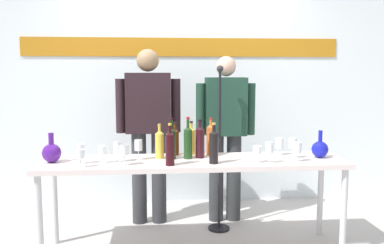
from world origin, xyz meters
TOP-DOWN VIEW (x-y plane):
  - back_wall at (0.00, 1.36)m, footprint 4.90×0.11m
  - display_table at (0.00, 0.00)m, footprint 2.44×0.56m
  - decanter_blue_left at (-1.11, 0.00)m, footprint 0.15×0.15m
  - decanter_blue_right at (1.04, 0.00)m, footprint 0.14×0.14m
  - presenter_left at (-0.37, 0.67)m, footprint 0.61×0.22m
  - presenter_right at (0.37, 0.67)m, footprint 0.57×0.22m
  - wine_bottle_0 at (-0.19, -0.18)m, footprint 0.07×0.07m
  - wine_bottle_1 at (0.14, -0.15)m, footprint 0.07×0.07m
  - wine_bottle_2 at (0.00, 0.23)m, footprint 0.07×0.07m
  - wine_bottle_3 at (-0.27, 0.08)m, footprint 0.07×0.07m
  - wine_bottle_4 at (-0.04, 0.05)m, footprint 0.07×0.07m
  - wine_bottle_5 at (-0.14, 0.23)m, footprint 0.07×0.07m
  - wine_bottle_6 at (0.16, 0.19)m, footprint 0.07×0.07m
  - wine_bottle_7 at (-0.17, 0.05)m, footprint 0.07×0.07m
  - wine_bottle_8 at (0.06, 0.08)m, footprint 0.07×0.07m
  - wine_glass_left_0 at (-0.54, -0.15)m, footprint 0.07×0.07m
  - wine_glass_left_1 at (-0.85, -0.20)m, footprint 0.07×0.07m
  - wine_glass_left_2 at (-0.60, -0.03)m, footprint 0.06×0.06m
  - wine_glass_left_3 at (-0.44, 0.04)m, footprint 0.06×0.06m
  - wine_glass_left_4 at (-0.71, -0.06)m, footprint 0.06×0.06m
  - wine_glass_left_5 at (-0.88, -0.07)m, footprint 0.06×0.06m
  - wine_glass_right_0 at (0.74, 0.13)m, footprint 0.07×0.07m
  - wine_glass_right_1 at (0.57, -0.17)m, footprint 0.06×0.06m
  - wine_glass_right_2 at (0.80, -0.14)m, footprint 0.06×0.06m
  - wine_glass_right_3 at (0.81, -0.01)m, footprint 0.06×0.06m
  - wine_glass_right_4 at (0.48, -0.15)m, footprint 0.07×0.07m
  - microphone_stand at (0.27, 0.42)m, footprint 0.20×0.20m

SIDE VIEW (x-z plane):
  - microphone_stand at x=0.27m, z-range -0.25..1.26m
  - display_table at x=0.00m, z-range 0.31..1.07m
  - decanter_blue_right at x=1.04m, z-range 0.71..0.94m
  - decanter_blue_left at x=-1.11m, z-range 0.72..0.95m
  - wine_glass_left_4 at x=-0.71m, z-range 0.78..0.92m
  - wine_glass_right_4 at x=0.48m, z-range 0.78..0.92m
  - wine_glass_right_0 at x=0.74m, z-range 0.78..0.93m
  - wine_glass_left_1 at x=-0.85m, z-range 0.78..0.92m
  - wine_glass_left_5 at x=-0.88m, z-range 0.78..0.94m
  - wine_glass_right_2 at x=0.80m, z-range 0.78..0.94m
  - wine_glass_left_2 at x=-0.60m, z-range 0.79..0.94m
  - wine_glass_left_0 at x=-0.54m, z-range 0.79..0.94m
  - wine_glass_left_3 at x=-0.44m, z-range 0.79..0.95m
  - wine_glass_right_1 at x=0.57m, z-range 0.79..0.95m
  - wine_bottle_5 at x=-0.14m, z-range 0.73..1.01m
  - wine_glass_right_3 at x=0.81m, z-range 0.79..0.96m
  - wine_bottle_3 at x=-0.27m, z-range 0.73..1.02m
  - wine_bottle_2 at x=0.00m, z-range 0.73..1.02m
  - wine_bottle_0 at x=-0.19m, z-range 0.73..1.05m
  - wine_bottle_1 at x=0.14m, z-range 0.73..1.05m
  - wine_bottle_6 at x=0.16m, z-range 0.73..1.05m
  - wine_bottle_8 at x=0.06m, z-range 0.73..1.05m
  - wine_bottle_7 at x=-0.17m, z-range 0.73..1.06m
  - wine_bottle_4 at x=-0.04m, z-range 0.72..1.06m
  - presenter_right at x=0.37m, z-range 0.10..1.71m
  - presenter_left at x=-0.37m, z-range 0.12..1.79m
  - back_wall at x=0.00m, z-range 0.00..3.00m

